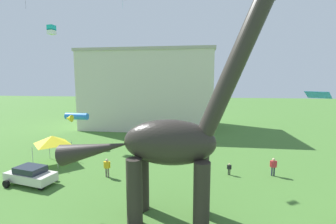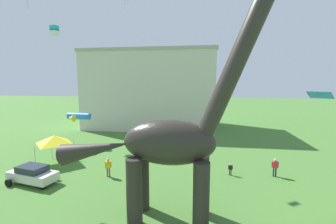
{
  "view_description": "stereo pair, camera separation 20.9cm",
  "coord_description": "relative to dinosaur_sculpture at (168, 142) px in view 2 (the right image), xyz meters",
  "views": [
    {
      "loc": [
        1.72,
        -8.28,
        8.65
      ],
      "look_at": [
        -0.22,
        6.13,
        6.75
      ],
      "focal_mm": 25.03,
      "sensor_mm": 36.0,
      "label": 1
    },
    {
      "loc": [
        1.93,
        -8.25,
        8.65
      ],
      "look_at": [
        -0.22,
        6.13,
        6.75
      ],
      "focal_mm": 25.03,
      "sensor_mm": 36.0,
      "label": 2
    }
  ],
  "objects": [
    {
      "name": "kite_high_right",
      "position": [
        -14.51,
        15.05,
        -0.98
      ],
      "size": [
        3.2,
        2.74,
        0.93
      ],
      "color": "#287AE5"
    },
    {
      "name": "kite_near_high",
      "position": [
        11.01,
        5.9,
        2.63
      ],
      "size": [
        2.04,
        1.96,
        0.58
      ],
      "color": "#287AE5"
    },
    {
      "name": "kite_near_low",
      "position": [
        -19.89,
        19.26,
        11.2
      ],
      "size": [
        1.08,
        1.08,
        1.32
      ],
      "color": "#19B2B7"
    },
    {
      "name": "person_near_flyer",
      "position": [
        4.7,
        7.71,
        -4.31
      ],
      "size": [
        0.41,
        0.18,
        1.11
      ],
      "rotation": [
        0.0,
        0.0,
        6.15
      ],
      "color": "black",
      "rests_on": "ground_plane"
    },
    {
      "name": "person_photographer",
      "position": [
        -6.38,
        5.73,
        -3.95
      ],
      "size": [
        0.64,
        0.28,
        1.71
      ],
      "rotation": [
        0.0,
        0.0,
        1.39
      ],
      "color": "#6B6056",
      "rests_on": "ground_plane"
    },
    {
      "name": "parked_sedan_left",
      "position": [
        -12.22,
        3.44,
        -4.18
      ],
      "size": [
        4.47,
        2.57,
        1.55
      ],
      "rotation": [
        0.0,
        0.0,
        -0.2
      ],
      "color": "silver",
      "rests_on": "ground_plane"
    },
    {
      "name": "background_building_block",
      "position": [
        -7.67,
        30.48,
        2.15
      ],
      "size": [
        23.95,
        12.86,
        14.26
      ],
      "color": "beige",
      "rests_on": "ground_plane"
    },
    {
      "name": "kite_far_right",
      "position": [
        -6.4,
        11.41,
        12.28
      ],
      "size": [
        1.06,
        0.98,
        1.08
      ],
      "color": "black"
    },
    {
      "name": "person_vendor_side",
      "position": [
        8.68,
        8.02,
        -3.96
      ],
      "size": [
        0.63,
        0.28,
        1.68
      ],
      "rotation": [
        0.0,
        0.0,
        2.74
      ],
      "color": "#2D3347",
      "rests_on": "ground_plane"
    },
    {
      "name": "dinosaur_sculpture",
      "position": [
        0.0,
        0.0,
        0.0
      ],
      "size": [
        13.18,
        2.79,
        13.78
      ],
      "rotation": [
        0.0,
        0.0,
        0.18
      ],
      "color": "#2D2823",
      "rests_on": "ground_plane"
    },
    {
      "name": "festival_canopy_tent",
      "position": [
        -13.44,
        8.4,
        -2.44
      ],
      "size": [
        3.15,
        3.15,
        3.0
      ],
      "color": "#B2B2B7",
      "rests_on": "ground_plane"
    }
  ]
}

